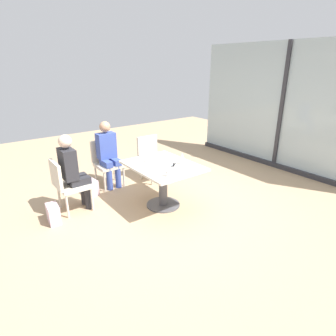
{
  "coord_description": "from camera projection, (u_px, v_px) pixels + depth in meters",
  "views": [
    {
      "loc": [
        3.43,
        -2.48,
        2.26
      ],
      "look_at": [
        0.0,
        0.1,
        0.65
      ],
      "focal_mm": 30.08,
      "sensor_mm": 36.0,
      "label": 1
    }
  ],
  "objects": [
    {
      "name": "person_front_left",
      "position": [
        73.0,
        169.0,
        4.39
      ],
      "size": [
        0.34,
        0.39,
        1.26
      ],
      "color": "#28282D",
      "rests_on": "ground_plane"
    },
    {
      "name": "ground_plane",
      "position": [
        163.0,
        205.0,
        4.76
      ],
      "size": [
        12.0,
        12.0,
        0.0
      ],
      "primitive_type": "plane",
      "color": "tan"
    },
    {
      "name": "chair_front_left",
      "position": [
        67.0,
        183.0,
        4.4
      ],
      "size": [
        0.46,
        0.5,
        0.87
      ],
      "color": "beige",
      "rests_on": "ground_plane"
    },
    {
      "name": "wine_glass_4",
      "position": [
        148.0,
        154.0,
        4.58
      ],
      "size": [
        0.07,
        0.07,
        0.18
      ],
      "color": "silver",
      "rests_on": "dining_table_main"
    },
    {
      "name": "wine_glass_3",
      "position": [
        143.0,
        150.0,
        4.83
      ],
      "size": [
        0.07,
        0.07,
        0.18
      ],
      "color": "silver",
      "rests_on": "dining_table_main"
    },
    {
      "name": "dining_table_main",
      "position": [
        163.0,
        175.0,
        4.56
      ],
      "size": [
        1.21,
        0.95,
        0.73
      ],
      "color": "silver",
      "rests_on": "ground_plane"
    },
    {
      "name": "cell_phone_on_table",
      "position": [
        173.0,
        165.0,
        4.48
      ],
      "size": [
        0.14,
        0.16,
        0.01
      ],
      "primitive_type": "cube",
      "rotation": [
        0.0,
        0.0,
        0.67
      ],
      "color": "black",
      "rests_on": "dining_table_main"
    },
    {
      "name": "handbag_1",
      "position": [
        91.0,
        187.0,
        5.12
      ],
      "size": [
        0.32,
        0.19,
        0.28
      ],
      "primitive_type": "cube",
      "rotation": [
        0.0,
        0.0,
        0.12
      ],
      "color": "beige",
      "rests_on": "ground_plane"
    },
    {
      "name": "window_wall_backdrop",
      "position": [
        281.0,
        114.0,
        6.13
      ],
      "size": [
        4.45,
        0.1,
        2.7
      ],
      "color": "#A5B7BC",
      "rests_on": "ground_plane"
    },
    {
      "name": "wine_glass_1",
      "position": [
        150.0,
        150.0,
        4.8
      ],
      "size": [
        0.07,
        0.07,
        0.18
      ],
      "color": "silver",
      "rests_on": "dining_table_main"
    },
    {
      "name": "wine_glass_0",
      "position": [
        171.0,
        162.0,
        4.22
      ],
      "size": [
        0.07,
        0.07,
        0.18
      ],
      "color": "silver",
      "rests_on": "dining_table_main"
    },
    {
      "name": "chair_far_left",
      "position": [
        152.0,
        155.0,
        5.71
      ],
      "size": [
        0.5,
        0.46,
        0.87
      ],
      "color": "beige",
      "rests_on": "ground_plane"
    },
    {
      "name": "coffee_cup",
      "position": [
        168.0,
        173.0,
        4.02
      ],
      "size": [
        0.08,
        0.08,
        0.09
      ],
      "primitive_type": "cylinder",
      "color": "white",
      "rests_on": "dining_table_main"
    },
    {
      "name": "wine_glass_2",
      "position": [
        182.0,
        156.0,
        4.49
      ],
      "size": [
        0.07,
        0.07,
        0.18
      ],
      "color": "silver",
      "rests_on": "dining_table_main"
    },
    {
      "name": "person_side_end",
      "position": [
        108.0,
        151.0,
        5.27
      ],
      "size": [
        0.39,
        0.34,
        1.26
      ],
      "color": "#384C9E",
      "rests_on": "ground_plane"
    },
    {
      "name": "handbag_0",
      "position": [
        53.0,
        214.0,
        4.2
      ],
      "size": [
        0.31,
        0.19,
        0.28
      ],
      "primitive_type": "cube",
      "rotation": [
        0.0,
        0.0,
        -0.09
      ],
      "color": "beige",
      "rests_on": "ground_plane"
    },
    {
      "name": "chair_side_end",
      "position": [
        106.0,
        160.0,
        5.43
      ],
      "size": [
        0.5,
        0.46,
        0.87
      ],
      "color": "beige",
      "rests_on": "ground_plane"
    }
  ]
}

